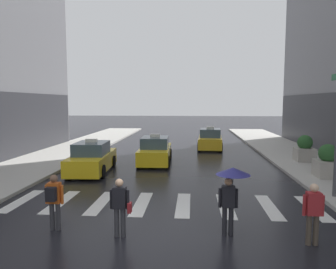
# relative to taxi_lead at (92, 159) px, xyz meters

# --- Properties ---
(ground_plane) EXTENTS (160.00, 160.00, 0.00)m
(ground_plane) POSITION_rel_taxi_lead_xyz_m (4.30, -8.13, -0.72)
(ground_plane) COLOR black
(crosswalk_markings) EXTENTS (11.30, 2.80, 0.01)m
(crosswalk_markings) POSITION_rel_taxi_lead_xyz_m (4.30, -5.13, -0.72)
(crosswalk_markings) COLOR silver
(crosswalk_markings) RESTS_ON ground
(taxi_lead) EXTENTS (2.12, 4.62, 1.80)m
(taxi_lead) POSITION_rel_taxi_lead_xyz_m (0.00, 0.00, 0.00)
(taxi_lead) COLOR yellow
(taxi_lead) RESTS_ON ground
(taxi_second) EXTENTS (2.03, 4.59, 1.80)m
(taxi_second) POSITION_rel_taxi_lead_xyz_m (3.09, 2.83, 0.00)
(taxi_second) COLOR yellow
(taxi_second) RESTS_ON ground
(taxi_third) EXTENTS (2.13, 4.63, 1.80)m
(taxi_third) POSITION_rel_taxi_lead_xyz_m (6.82, 9.27, 0.00)
(taxi_third) COLOR gold
(taxi_third) RESTS_ON ground
(pedestrian_with_umbrella) EXTENTS (0.96, 0.96, 1.94)m
(pedestrian_with_umbrella) POSITION_rel_taxi_lead_xyz_m (6.48, -7.68, 0.79)
(pedestrian_with_umbrella) COLOR black
(pedestrian_with_umbrella) RESTS_ON ground
(pedestrian_with_backpack) EXTENTS (0.55, 0.43, 1.65)m
(pedestrian_with_backpack) POSITION_rel_taxi_lead_xyz_m (1.38, -7.75, 0.25)
(pedestrian_with_backpack) COLOR #333338
(pedestrian_with_backpack) RESTS_ON ground
(pedestrian_with_handbag) EXTENTS (0.60, 0.24, 1.65)m
(pedestrian_with_handbag) POSITION_rel_taxi_lead_xyz_m (3.40, -8.03, 0.21)
(pedestrian_with_handbag) COLOR #333338
(pedestrian_with_handbag) RESTS_ON ground
(pedestrian_plain_coat) EXTENTS (0.55, 0.24, 1.65)m
(pedestrian_plain_coat) POSITION_rel_taxi_lead_xyz_m (8.54, -8.15, 0.21)
(pedestrian_plain_coat) COLOR #473D33
(pedestrian_plain_coat) RESTS_ON ground
(planter_near_corner) EXTENTS (1.10, 1.10, 1.60)m
(planter_near_corner) POSITION_rel_taxi_lead_xyz_m (11.91, -0.84, 0.15)
(planter_near_corner) COLOR #A8A399
(planter_near_corner) RESTS_ON curb_right
(planter_mid_block) EXTENTS (1.10, 1.10, 1.60)m
(planter_mid_block) POSITION_rel_taxi_lead_xyz_m (12.27, 3.37, 0.15)
(planter_mid_block) COLOR #A8A399
(planter_mid_block) RESTS_ON curb_right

